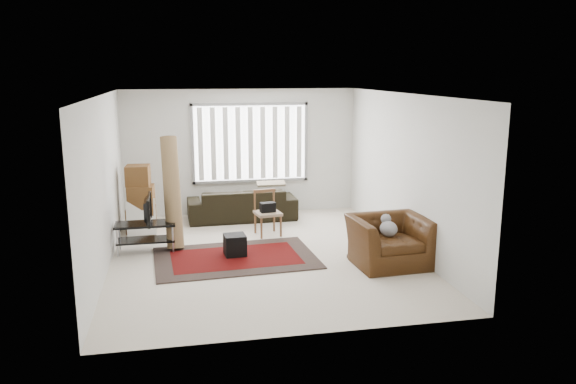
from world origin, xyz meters
name	(u,v)px	position (x,y,z in m)	size (l,w,h in m)	color
room	(259,149)	(0.03, 0.51, 1.76)	(6.00, 6.02, 2.71)	beige
persian_rug	(235,258)	(-0.47, -0.06, 0.01)	(2.74, 1.91, 0.02)	black
tv_stand	(146,231)	(-1.95, 0.62, 0.37)	(1.02, 0.46, 0.51)	black
tv	(144,210)	(-1.95, 0.62, 0.75)	(0.83, 0.11, 0.47)	black
subwoofer	(235,245)	(-0.47, 0.06, 0.20)	(0.35, 0.35, 0.35)	black
moving_boxes	(140,201)	(-2.09, 1.91, 0.61)	(0.57, 0.53, 1.31)	brown
white_flatpack	(141,217)	(-2.08, 1.67, 0.35)	(0.55, 0.08, 0.69)	silver
rolled_rug	(172,192)	(-1.47, 0.83, 0.98)	(0.29, 0.29, 1.96)	olive
sofa	(242,199)	(-0.06, 2.45, 0.43)	(2.25, 0.97, 0.86)	black
side_chair	(267,211)	(0.28, 1.22, 0.47)	(0.53, 0.53, 0.85)	#826D55
armchair	(390,238)	(1.94, -0.84, 0.45)	(1.27, 1.13, 0.89)	#3D210C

